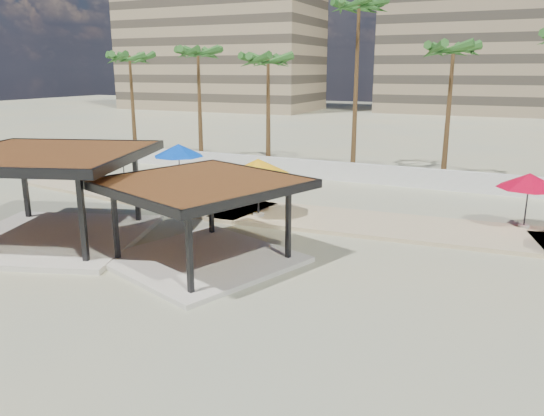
{
  "coord_description": "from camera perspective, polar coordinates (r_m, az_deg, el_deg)",
  "views": [
    {
      "loc": [
        7.04,
        -15.71,
        6.84
      ],
      "look_at": [
        -1.73,
        3.13,
        1.4
      ],
      "focal_mm": 35.0,
      "sensor_mm": 36.0,
      "label": 1
    }
  ],
  "objects": [
    {
      "name": "palm_a",
      "position": [
        44.08,
        -15.05,
        14.95
      ],
      "size": [
        3.0,
        3.0,
        8.54
      ],
      "color": "brown",
      "rests_on": "ground"
    },
    {
      "name": "umbrella_c",
      "position": [
        25.15,
        25.95,
        2.63
      ],
      "size": [
        3.09,
        3.09,
        2.39
      ],
      "rotation": [
        0.0,
        0.0,
        0.16
      ],
      "color": "beige",
      "rests_on": "promenade"
    },
    {
      "name": "palm_c",
      "position": [
        37.42,
        -0.42,
        15.22
      ],
      "size": [
        3.0,
        3.0,
        8.3
      ],
      "color": "brown",
      "rests_on": "ground"
    },
    {
      "name": "palm_e",
      "position": [
        34.36,
        18.91,
        15.34
      ],
      "size": [
        3.0,
        3.0,
        8.83
      ],
      "color": "brown",
      "rests_on": "ground"
    },
    {
      "name": "palm_d",
      "position": [
        36.2,
        9.32,
        19.93
      ],
      "size": [
        3.0,
        3.0,
        11.59
      ],
      "color": "brown",
      "rests_on": "ground"
    },
    {
      "name": "lounger_a",
      "position": [
        31.31,
        -10.25,
        2.56
      ],
      "size": [
        1.07,
        2.48,
        0.91
      ],
      "rotation": [
        0.0,
        0.0,
        1.45
      ],
      "color": "silver",
      "rests_on": "promenade"
    },
    {
      "name": "umbrella_f",
      "position": [
        33.24,
        -15.82,
        6.26
      ],
      "size": [
        2.89,
        2.89,
        2.46
      ],
      "rotation": [
        0.0,
        0.0,
        -0.04
      ],
      "color": "beige",
      "rests_on": "promenade"
    },
    {
      "name": "umbrella_a",
      "position": [
        30.75,
        -10.02,
        6.13
      ],
      "size": [
        3.66,
        3.66,
        2.57
      ],
      "rotation": [
        0.0,
        0.0,
        0.32
      ],
      "color": "beige",
      "rests_on": "promenade"
    },
    {
      "name": "umbrella_b",
      "position": [
        24.42,
        -1.49,
        4.44
      ],
      "size": [
        3.13,
        3.13,
        2.71
      ],
      "rotation": [
        0.0,
        0.0,
        -0.03
      ],
      "color": "beige",
      "rests_on": "promenade"
    },
    {
      "name": "pavilion_west",
      "position": [
        23.16,
        -22.9,
        2.0
      ],
      "size": [
        9.3,
        9.3,
        3.73
      ],
      "rotation": [
        0.0,
        0.0,
        0.32
      ],
      "color": "beige",
      "rests_on": "ground"
    },
    {
      "name": "building_west",
      "position": [
        97.38,
        -5.7,
        19.57
      ],
      "size": [
        34.0,
        16.0,
        32.4
      ],
      "color": "#937F60",
      "rests_on": "ground"
    },
    {
      "name": "ground",
      "position": [
        18.53,
        0.78,
        -7.0
      ],
      "size": [
        200.0,
        200.0,
        0.0
      ],
      "primitive_type": "plane",
      "color": "tan",
      "rests_on": "ground"
    },
    {
      "name": "boundary_wall",
      "position": [
        33.08,
        12.25,
        3.46
      ],
      "size": [
        56.0,
        0.3,
        1.2
      ],
      "primitive_type": "cube",
      "color": "silver",
      "rests_on": "ground"
    },
    {
      "name": "promenade",
      "position": [
        24.86,
        12.31,
        -1.51
      ],
      "size": [
        44.45,
        7.97,
        0.24
      ],
      "color": "#C6B284",
      "rests_on": "ground"
    },
    {
      "name": "building_mid",
      "position": [
        94.05,
        24.29,
        17.98
      ],
      "size": [
        38.0,
        16.0,
        30.4
      ],
      "color": "#847259",
      "rests_on": "ground"
    },
    {
      "name": "palm_b",
      "position": [
        40.87,
        -7.97,
        15.8
      ],
      "size": [
        3.0,
        3.0,
        8.88
      ],
      "color": "brown",
      "rests_on": "ground"
    },
    {
      "name": "pavilion_central",
      "position": [
        19.15,
        -7.59,
        -0.59
      ],
      "size": [
        7.79,
        7.79,
        3.09
      ],
      "rotation": [
        0.0,
        0.0,
        -0.34
      ],
      "color": "beige",
      "rests_on": "ground"
    }
  ]
}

